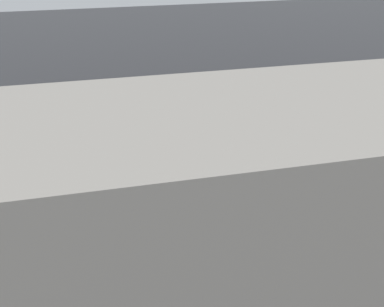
{
  "coord_description": "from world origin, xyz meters",
  "views": [
    {
      "loc": [
        4.98,
        13.96,
        6.88
      ],
      "look_at": [
        1.56,
        1.13,
        0.9
      ],
      "focal_mm": 50.0,
      "sensor_mm": 36.0,
      "label": 1
    }
  ],
  "objects_px": {
    "sign_post": "(132,193)",
    "pedestrian": "(57,201)",
    "moving_hatchback": "(266,126)",
    "fire_hydrant": "(104,204)"
  },
  "relations": [
    {
      "from": "sign_post",
      "to": "pedestrian",
      "type": "bearing_deg",
      "value": -47.72
    },
    {
      "from": "moving_hatchback",
      "to": "fire_hydrant",
      "type": "height_order",
      "value": "moving_hatchback"
    },
    {
      "from": "moving_hatchback",
      "to": "pedestrian",
      "type": "bearing_deg",
      "value": 21.41
    },
    {
      "from": "fire_hydrant",
      "to": "pedestrian",
      "type": "xyz_separation_m",
      "value": [
        1.1,
        0.1,
        0.28
      ]
    },
    {
      "from": "fire_hydrant",
      "to": "moving_hatchback",
      "type": "bearing_deg",
      "value": -155.44
    },
    {
      "from": "pedestrian",
      "to": "moving_hatchback",
      "type": "bearing_deg",
      "value": -158.59
    },
    {
      "from": "moving_hatchback",
      "to": "pedestrian",
      "type": "distance_m",
      "value": 6.73
    },
    {
      "from": "fire_hydrant",
      "to": "sign_post",
      "type": "height_order",
      "value": "sign_post"
    },
    {
      "from": "moving_hatchback",
      "to": "pedestrian",
      "type": "height_order",
      "value": "moving_hatchback"
    },
    {
      "from": "pedestrian",
      "to": "fire_hydrant",
      "type": "bearing_deg",
      "value": -175.02
    }
  ]
}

